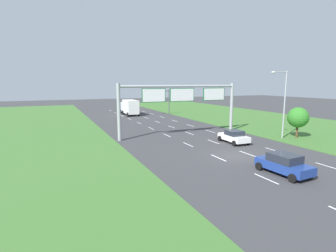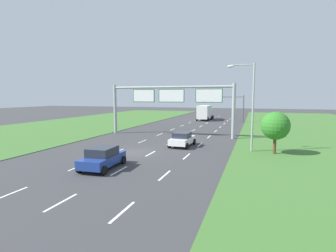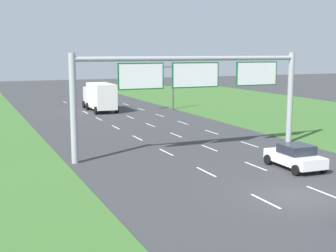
{
  "view_description": "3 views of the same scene",
  "coord_description": "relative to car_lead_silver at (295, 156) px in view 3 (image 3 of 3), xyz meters",
  "views": [
    {
      "loc": [
        -15.99,
        -19.83,
        6.98
      ],
      "look_at": [
        -1.93,
        11.19,
        1.41
      ],
      "focal_mm": 28.0,
      "sensor_mm": 36.0,
      "label": 1
    },
    {
      "loc": [
        10.96,
        -22.43,
        5.37
      ],
      "look_at": [
        0.35,
        9.42,
        1.56
      ],
      "focal_mm": 28.0,
      "sensor_mm": 36.0,
      "label": 2
    },
    {
      "loc": [
        -14.62,
        -17.84,
        7.09
      ],
      "look_at": [
        -1.65,
        11.89,
        1.9
      ],
      "focal_mm": 50.0,
      "sensor_mm": 36.0,
      "label": 3
    }
  ],
  "objects": [
    {
      "name": "traffic_light_mast",
      "position": [
        3.12,
        29.45,
        3.1
      ],
      "size": [
        4.76,
        0.49,
        5.6
      ],
      "color": "#47494F",
      "rests_on": "ground_plane"
    },
    {
      "name": "box_truck",
      "position": [
        -3.4,
        32.11,
        1.01
      ],
      "size": [
        2.8,
        7.84,
        3.34
      ],
      "rotation": [
        0.0,
        0.0,
        -0.02
      ],
      "color": "silver",
      "rests_on": "ground_plane"
    },
    {
      "name": "car_lead_silver",
      "position": [
        0.0,
        0.0,
        0.0
      ],
      "size": [
        2.27,
        4.06,
        1.52
      ],
      "rotation": [
        0.0,
        0.0,
        -0.04
      ],
      "color": "white",
      "rests_on": "ground_plane"
    },
    {
      "name": "lane_dashes_slip",
      "position": [
        1.66,
        10.46,
        -0.77
      ],
      "size": [
        0.14,
        68.4,
        0.01
      ],
      "color": "white",
      "rests_on": "ground_plane"
    },
    {
      "name": "lane_dashes_inner_left",
      "position": [
        -5.34,
        10.46,
        -0.77
      ],
      "size": [
        0.14,
        68.4,
        0.01
      ],
      "color": "white",
      "rests_on": "ground_plane"
    },
    {
      "name": "lane_dashes_inner_right",
      "position": [
        -1.84,
        10.46,
        -0.77
      ],
      "size": [
        0.14,
        68.4,
        0.01
      ],
      "color": "white",
      "rests_on": "ground_plane"
    },
    {
      "name": "sign_gantry",
      "position": [
        -3.37,
        6.79,
        4.19
      ],
      "size": [
        17.24,
        0.44,
        7.0
      ],
      "color": "#9EA0A5",
      "rests_on": "ground_plane"
    },
    {
      "name": "ground_plane",
      "position": [
        -3.59,
        -4.54,
        -0.77
      ],
      "size": [
        200.0,
        200.0,
        0.0
      ],
      "primitive_type": "plane",
      "color": "#38383A"
    }
  ]
}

